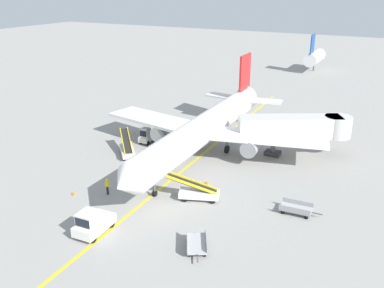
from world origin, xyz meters
name	(u,v)px	position (x,y,z in m)	size (l,w,h in m)	color
ground_plane	(150,209)	(0.00, 0.00, 0.00)	(300.00, 300.00, 0.00)	gray
taxi_line_yellow	(166,184)	(-1.36, 5.00, 0.00)	(0.30, 80.00, 0.01)	yellow
airliner	(206,127)	(-1.38, 14.36, 3.42)	(28.60, 35.28, 10.10)	white
jet_bridge	(301,127)	(8.68, 19.37, 3.54)	(12.47, 8.40, 4.85)	beige
pushback_tug	(92,223)	(-1.94, -5.61, 0.99)	(2.07, 3.69, 2.20)	silver
baggage_tug_near_wing	(147,136)	(-9.79, 14.19, 0.93)	(1.37, 2.43, 2.10)	silver
belt_loader_forward_hold	(127,149)	(-9.56, 9.61, 0.78)	(4.31, 4.52, 2.59)	silver
belt_loader_aft_hold	(198,192)	(3.04, 3.71, 0.78)	(5.13, 2.91, 2.59)	silver
baggage_cart_loaded	(296,209)	(12.05, 5.48, 0.47)	(3.80, 1.71, 0.94)	#A5A5A8
baggage_cart_empty_trailing	(197,243)	(6.62, -3.48, 0.47)	(2.72, 3.68, 0.94)	#A5A5A8
ground_crew_marshaller	(107,186)	(-5.29, 0.50, 0.91)	(0.36, 0.24, 1.70)	#26262D
safety_cone_nose_left	(207,182)	(2.37, 7.07, 0.22)	(0.36, 0.36, 0.44)	orange
safety_cone_nose_right	(74,193)	(-8.11, -1.22, 0.22)	(0.36, 0.36, 0.44)	orange
safety_cone_wingtip_left	(183,177)	(-0.39, 6.90, 0.22)	(0.36, 0.36, 0.44)	orange
safety_cone_wingtip_right	(123,144)	(-11.99, 12.09, 0.22)	(0.36, 0.36, 0.44)	orange
distant_aircraft_far_left	(314,57)	(-1.76, 73.04, 3.22)	(3.00, 10.10, 8.80)	silver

